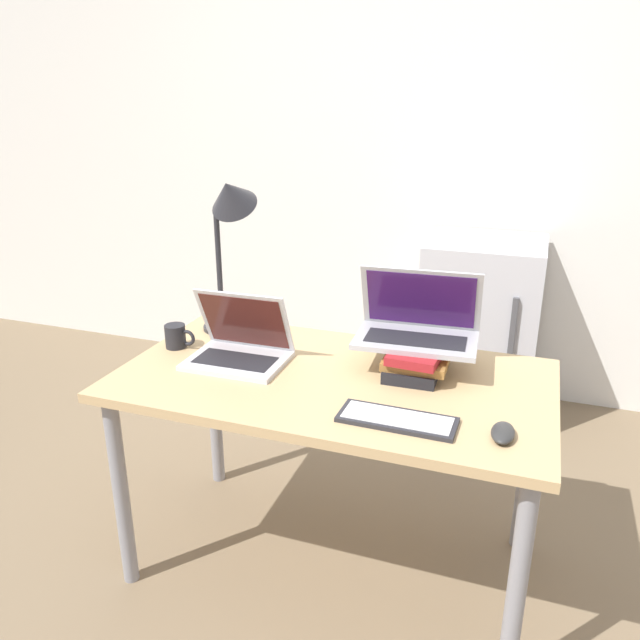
% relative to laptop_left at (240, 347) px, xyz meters
% --- Properties ---
extents(wall_back, '(8.00, 0.05, 2.70)m').
position_rel_laptop_left_xyz_m(wall_back, '(0.32, 1.56, 0.59)').
color(wall_back, silver).
rests_on(wall_back, ground_plane).
extents(desk, '(1.33, 0.73, 0.71)m').
position_rel_laptop_left_xyz_m(desk, '(0.32, -0.01, -0.13)').
color(desk, tan).
rests_on(desk, ground_plane).
extents(laptop_left, '(0.32, 0.24, 0.23)m').
position_rel_laptop_left_xyz_m(laptop_left, '(0.00, 0.00, 0.00)').
color(laptop_left, silver).
rests_on(laptop_left, desk).
extents(book_stack, '(0.20, 0.29, 0.09)m').
position_rel_laptop_left_xyz_m(book_stack, '(0.56, 0.11, -0.00)').
color(book_stack, black).
rests_on(book_stack, desk).
extents(laptop_on_books, '(0.39, 0.26, 0.23)m').
position_rel_laptop_left_xyz_m(laptop_on_books, '(0.55, 0.15, 0.09)').
color(laptop_on_books, '#B2B2B7').
rests_on(laptop_on_books, book_stack).
extents(wireless_keyboard, '(0.32, 0.13, 0.01)m').
position_rel_laptop_left_xyz_m(wireless_keyboard, '(0.58, -0.23, -0.04)').
color(wireless_keyboard, '#28282D').
rests_on(wireless_keyboard, desk).
extents(mouse, '(0.06, 0.11, 0.03)m').
position_rel_laptop_left_xyz_m(mouse, '(0.85, -0.21, -0.03)').
color(mouse, '#2D2D2D').
rests_on(mouse, desk).
extents(mug, '(0.11, 0.07, 0.08)m').
position_rel_laptop_left_xyz_m(mug, '(-0.26, 0.03, -0.01)').
color(mug, '#232328').
rests_on(mug, desk).
extents(desk_lamp, '(0.23, 0.20, 0.59)m').
position_rel_laptop_left_xyz_m(desk_lamp, '(-0.12, 0.21, 0.40)').
color(desk_lamp, '#28282D').
rests_on(desk_lamp, desk).
extents(mini_fridge, '(0.53, 0.54, 0.89)m').
position_rel_laptop_left_xyz_m(mini_fridge, '(0.66, 1.25, -0.31)').
color(mini_fridge, silver).
rests_on(mini_fridge, ground_plane).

